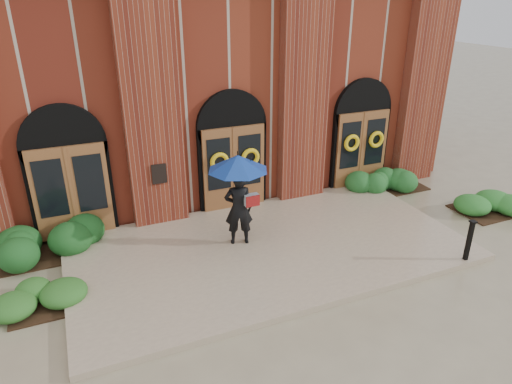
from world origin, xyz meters
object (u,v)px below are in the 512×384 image
hedge_wall_left (22,245)px  man_with_umbrella (238,183)px  metal_post (469,240)px  hedge_wall_right (385,180)px

hedge_wall_left → man_with_umbrella: bearing=-16.9°
man_with_umbrella → hedge_wall_left: (-5.19, 1.58, -1.45)m
metal_post → hedge_wall_left: size_ratio=0.35×
man_with_umbrella → metal_post: size_ratio=2.27×
man_with_umbrella → hedge_wall_right: (5.86, 1.58, -1.49)m
hedge_wall_left → hedge_wall_right: (11.05, 0.00, -0.05)m
hedge_wall_left → hedge_wall_right: size_ratio=1.13×
hedge_wall_right → man_with_umbrella: bearing=-164.9°
man_with_umbrella → hedge_wall_left: 5.61m
man_with_umbrella → hedge_wall_right: 6.25m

